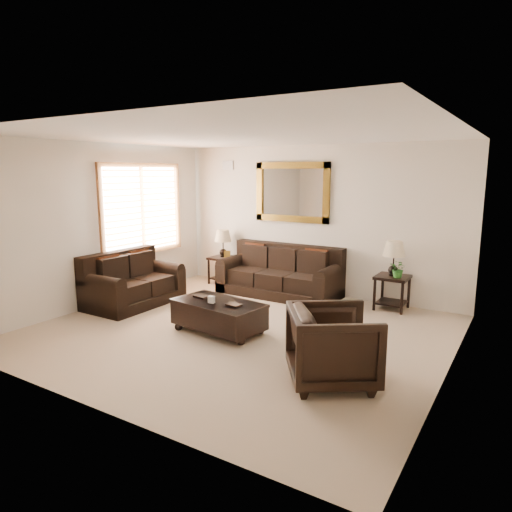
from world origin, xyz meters
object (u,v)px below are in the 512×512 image
Objects in this scene: end_table_right at (393,265)px; armchair at (333,342)px; end_table_left at (223,249)px; sofa at (281,277)px; loveseat at (132,285)px; coffee_table at (219,313)px.

end_table_right is 1.25× the size of armchair.
end_table_left reaches higher than armchair.
end_table_left is at bearing 179.84° from end_table_right.
sofa is 2.02× the size of end_table_left.
armchair is at bearing -86.39° from end_table_right.
loveseat is 1.16× the size of coffee_table.
end_table_left is 1.20× the size of armchair.
loveseat is 4.37m from end_table_right.
loveseat is 1.76× the size of armchair.
loveseat is 1.40× the size of end_table_right.
sofa is at bearing -176.07° from end_table_right.
loveseat is 1.46× the size of end_table_left.
end_table_left is (-1.40, 0.15, 0.38)m from sofa.
coffee_table is at bearing -84.33° from sofa.
end_table_left is at bearing 132.14° from coffee_table.
end_table_right is at bearing 60.87° from coffee_table.
sofa is at bearing -44.76° from loveseat.
end_table_left is (0.47, 2.02, 0.38)m from loveseat.
armchair is (4.05, -0.98, 0.12)m from loveseat.
end_table_right is (2.00, 0.14, 0.41)m from sofa.
end_table_right is at bearing -30.94° from armchair.
loveseat is at bearing -152.43° from end_table_right.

